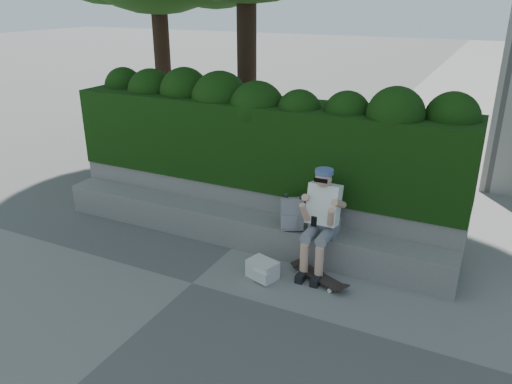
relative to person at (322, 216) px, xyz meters
The scene contains 8 objects.
ground 1.84m from the person, 140.58° to the right, with size 80.00×80.00×0.00m, color slate.
bench_ledge 1.41m from the person, behind, with size 6.00×0.45×0.45m, color gray.
planter_wall 1.50m from the person, 153.21° to the left, with size 6.00×0.50×0.75m, color gray.
hedge 1.68m from the person, 145.86° to the left, with size 6.00×1.00×1.20m, color black.
person is the anchor object (origin of this frame).
skateboard 0.76m from the person, 71.25° to the right, with size 0.77×0.49×0.08m.
backpack_plaid 0.46m from the person, 169.50° to the left, with size 0.29×0.16×0.43m, color #9F9FA3.
backpack_ground 1.01m from the person, 135.99° to the right, with size 0.37×0.26×0.24m, color silver.
Camera 1 is at (3.12, -4.48, 3.38)m, focal length 35.00 mm.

